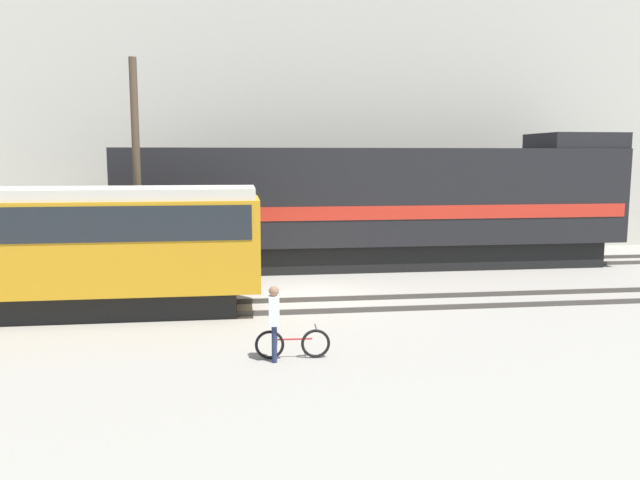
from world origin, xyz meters
TOP-DOWN VIEW (x-y plane):
  - ground_plane at (0.00, 0.00)m, footprint 120.00×120.00m
  - track_near at (0.00, -1.38)m, footprint 60.00×1.51m
  - track_far at (0.00, 4.82)m, footprint 60.00×1.51m
  - building_backdrop at (0.00, 12.11)m, footprint 35.76×6.00m
  - freight_locomotive at (3.28, 4.82)m, footprint 19.10×3.04m
  - streetcar at (-6.96, -1.38)m, footprint 10.94×2.54m
  - bicycle at (-0.96, -5.80)m, footprint 1.60×0.44m
  - person at (-1.35, -5.93)m, footprint 0.23×0.37m
  - utility_pole_left at (-5.20, 1.72)m, footprint 0.24×0.24m

SIDE VIEW (x-z plane):
  - ground_plane at x=0.00m, z-range 0.00..0.00m
  - track_near at x=0.00m, z-range 0.00..0.14m
  - track_far at x=0.00m, z-range 0.00..0.14m
  - bicycle at x=-0.96m, z-range -0.03..0.66m
  - person at x=-1.35m, z-range 0.17..1.78m
  - streetcar at x=-6.96m, z-range 0.25..3.69m
  - freight_locomotive at x=3.28m, z-range -0.18..4.99m
  - utility_pole_left at x=-5.20m, z-range 0.00..7.29m
  - building_backdrop at x=0.00m, z-range 0.00..11.81m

